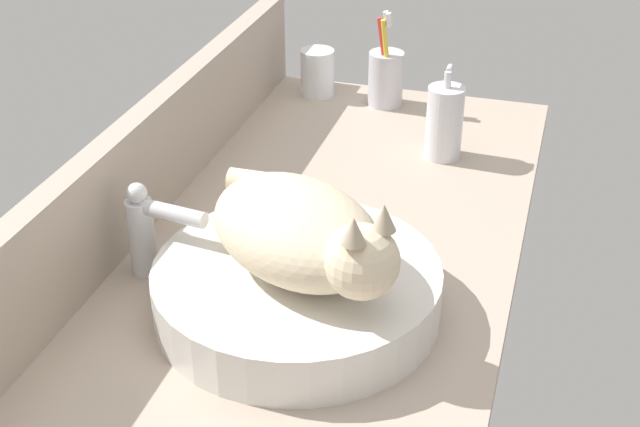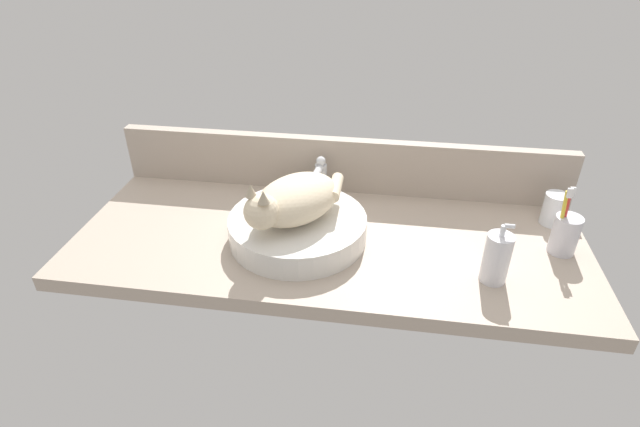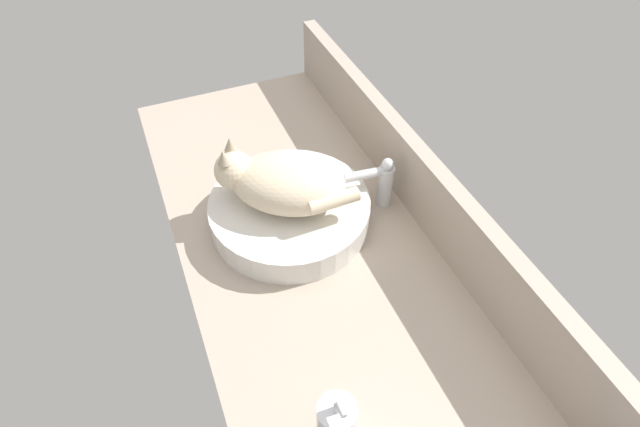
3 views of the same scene
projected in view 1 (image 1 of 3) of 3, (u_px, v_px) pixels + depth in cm
name	position (u px, v px, depth cm)	size (l,w,h in cm)	color
ground_plane	(300.00, 286.00, 122.23)	(136.24, 56.66, 4.00)	#B2A08E
backsplash_panel	(117.00, 193.00, 123.46)	(136.24, 3.60, 16.88)	#AD9E8E
sink_basin	(297.00, 290.00, 112.29)	(36.38, 36.38, 6.66)	silver
cat	(304.00, 233.00, 106.82)	(28.07, 30.23, 14.00)	beige
faucet	(148.00, 227.00, 117.79)	(4.13, 11.86, 13.60)	silver
soap_dispenser	(444.00, 122.00, 148.72)	(6.18, 6.18, 15.84)	silver
toothbrush_cup	(386.00, 77.00, 168.30)	(6.62, 6.62, 18.66)	silver
water_glass	(317.00, 75.00, 173.20)	(6.52, 6.52, 9.10)	white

